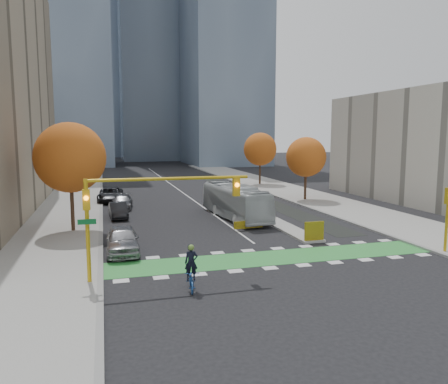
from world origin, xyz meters
TOP-DOWN VIEW (x-y plane):
  - ground at (0.00, 0.00)m, footprint 300.00×300.00m
  - sidewalk_west at (-13.50, 20.00)m, footprint 7.00×120.00m
  - sidewalk_east at (13.50, 20.00)m, footprint 7.00×120.00m
  - curb_west at (-10.00, 20.00)m, footprint 0.30×120.00m
  - curb_east at (10.00, 20.00)m, footprint 0.30×120.00m
  - bike_crossing at (0.00, 1.50)m, footprint 20.00×3.00m
  - centre_line at (0.00, 40.00)m, footprint 0.15×70.00m
  - bike_lane_paint at (7.50, 30.00)m, footprint 2.50×50.00m
  - median_island at (4.00, 9.00)m, footprint 1.60×10.00m
  - hazard_board at (4.00, 4.20)m, footprint 1.40×0.12m
  - tower_nw at (-18.00, 90.00)m, footprint 22.00×22.00m
  - tower_nc at (6.00, 110.00)m, footprint 20.00×20.00m
  - tower_ne at (20.00, 85.00)m, footprint 18.00×24.00m
  - tower_far at (-4.00, 140.00)m, footprint 26.00×26.00m
  - tree_west at (-12.00, 12.00)m, footprint 5.20×5.20m
  - tree_east_near at (12.00, 22.00)m, footprint 4.40×4.40m
  - tree_east_far at (12.50, 38.00)m, footprint 4.80×4.80m
  - traffic_signal_west at (-7.93, -0.51)m, footprint 8.53×0.56m
  - traffic_signal_east at (10.50, -0.51)m, footprint 0.35×0.43m
  - cyclist at (-5.84, -2.60)m, footprint 0.90×1.97m
  - bus at (1.43, 14.18)m, footprint 3.48×10.81m
  - parked_car_a at (-8.68, 5.00)m, footprint 2.05×4.91m
  - parked_car_b at (-8.52, 16.89)m, footprint 1.65×4.20m
  - parked_car_c at (-7.95, 21.89)m, footprint 2.40×4.79m
  - parked_car_d at (-9.00, 26.89)m, footprint 3.01×5.81m

SIDE VIEW (x-z plane):
  - ground at x=0.00m, z-range 0.00..0.00m
  - centre_line at x=0.00m, z-range 0.00..0.01m
  - bike_lane_paint at x=7.50m, z-range 0.00..0.01m
  - bike_crossing at x=0.00m, z-range 0.00..0.01m
  - sidewalk_west at x=-13.50m, z-range 0.00..0.15m
  - sidewalk_east at x=13.50m, z-range 0.00..0.15m
  - curb_west at x=-10.00m, z-range -0.01..0.15m
  - curb_east at x=10.00m, z-range -0.01..0.15m
  - median_island at x=4.00m, z-range 0.00..0.16m
  - parked_car_c at x=-7.95m, z-range 0.00..1.34m
  - parked_car_b at x=-8.52m, z-range 0.00..1.36m
  - cyclist at x=-5.84m, z-range -0.37..1.83m
  - parked_car_d at x=-9.00m, z-range 0.00..1.56m
  - hazard_board at x=4.00m, z-range 0.15..1.45m
  - parked_car_a at x=-8.68m, z-range 0.00..1.66m
  - bus at x=1.43m, z-range 0.00..2.96m
  - traffic_signal_east at x=10.50m, z-range 0.68..4.78m
  - traffic_signal_west at x=-7.93m, z-range 1.43..6.63m
  - tree_east_near at x=12.00m, z-range 1.33..8.40m
  - tree_east_far at x=12.50m, z-range 1.42..9.07m
  - tree_west at x=-12.00m, z-range 1.50..9.73m
  - tower_ne at x=20.00m, z-range 0.00..60.00m
  - tower_nw at x=-18.00m, z-range 0.00..70.00m
  - tower_far at x=-4.00m, z-range 0.00..80.00m
  - tower_nc at x=6.00m, z-range 0.00..90.00m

